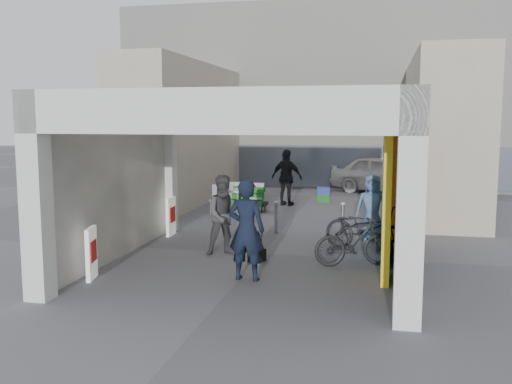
% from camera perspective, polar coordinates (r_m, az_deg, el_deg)
% --- Properties ---
extents(ground, '(90.00, 90.00, 0.00)m').
position_cam_1_polar(ground, '(12.98, 0.60, -6.19)').
color(ground, '#5D5D62').
rests_on(ground, ground).
extents(arcade_canopy, '(6.40, 6.45, 6.40)m').
position_cam_1_polar(arcade_canopy, '(11.73, 2.39, 3.75)').
color(arcade_canopy, silver).
rests_on(arcade_canopy, ground).
extents(far_building, '(18.00, 4.08, 8.00)m').
position_cam_1_polar(far_building, '(26.49, 6.85, 9.36)').
color(far_building, silver).
rests_on(far_building, ground).
extents(plaza_bldg_left, '(2.00, 9.00, 5.00)m').
position_cam_1_polar(plaza_bldg_left, '(21.08, -7.30, 5.83)').
color(plaza_bldg_left, '#B2A993').
rests_on(plaza_bldg_left, ground).
extents(plaza_bldg_right, '(2.00, 9.00, 5.00)m').
position_cam_1_polar(plaza_bldg_right, '(19.95, 17.97, 5.45)').
color(plaza_bldg_right, '#B2A993').
rests_on(plaza_bldg_right, ground).
extents(bollard_left, '(0.09, 0.09, 0.91)m').
position_cam_1_polar(bollard_left, '(15.60, -3.03, -2.19)').
color(bollard_left, gray).
rests_on(bollard_left, ground).
extents(bollard_center, '(0.09, 0.09, 0.84)m').
position_cam_1_polar(bollard_center, '(15.15, 2.01, -2.60)').
color(bollard_center, gray).
rests_on(bollard_center, ground).
extents(bollard_right, '(0.09, 0.09, 0.88)m').
position_cam_1_polar(bollard_right, '(14.85, 8.65, -2.82)').
color(bollard_right, gray).
rests_on(bollard_right, ground).
extents(advert_board_near, '(0.21, 0.55, 1.00)m').
position_cam_1_polar(advert_board_near, '(11.30, -16.13, -5.89)').
color(advert_board_near, white).
rests_on(advert_board_near, ground).
extents(advert_board_far, '(0.11, 0.55, 1.00)m').
position_cam_1_polar(advert_board_far, '(15.06, -8.49, -2.40)').
color(advert_board_far, white).
rests_on(advert_board_far, ground).
extents(cafe_set, '(1.55, 1.25, 0.94)m').
position_cam_1_polar(cafe_set, '(18.55, -2.00, -1.04)').
color(cafe_set, '#A5A5AA').
rests_on(cafe_set, ground).
extents(produce_stand, '(1.23, 0.67, 0.81)m').
position_cam_1_polar(produce_stand, '(18.76, -0.79, -0.97)').
color(produce_stand, black).
rests_on(produce_stand, ground).
extents(crate_stack, '(0.49, 0.40, 0.56)m').
position_cam_1_polar(crate_stack, '(20.98, 6.74, -0.25)').
color(crate_stack, '#1A5B1A').
rests_on(crate_stack, ground).
extents(border_collie, '(0.26, 0.51, 0.71)m').
position_cam_1_polar(border_collie, '(12.14, 0.00, -5.78)').
color(border_collie, black).
rests_on(border_collie, ground).
extents(man_with_dog, '(0.74, 0.52, 1.93)m').
position_cam_1_polar(man_with_dog, '(10.72, -0.97, -3.80)').
color(man_with_dog, black).
rests_on(man_with_dog, ground).
extents(man_back_turned, '(1.09, 1.01, 1.79)m').
position_cam_1_polar(man_back_turned, '(12.72, -3.13, -2.35)').
color(man_back_turned, '#3F3F41').
rests_on(man_back_turned, ground).
extents(man_elderly, '(0.84, 0.57, 1.66)m').
position_cam_1_polar(man_elderly, '(14.57, 11.52, -1.51)').
color(man_elderly, '#5375A2').
rests_on(man_elderly, ground).
extents(man_crates, '(1.25, 0.82, 1.98)m').
position_cam_1_polar(man_crates, '(19.96, 3.10, 1.45)').
color(man_crates, black).
rests_on(man_crates, ground).
extents(bicycle_front, '(2.18, 1.48, 1.08)m').
position_cam_1_polar(bicycle_front, '(13.26, 11.00, -3.63)').
color(bicycle_front, black).
rests_on(bicycle_front, ground).
extents(bicycle_rear, '(1.77, 1.09, 1.03)m').
position_cam_1_polar(bicycle_rear, '(12.00, 9.84, -4.89)').
color(bicycle_rear, black).
rests_on(bicycle_rear, ground).
extents(white_van, '(4.87, 3.44, 1.54)m').
position_cam_1_polar(white_van, '(23.96, 12.87, 1.74)').
color(white_van, silver).
rests_on(white_van, ground).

